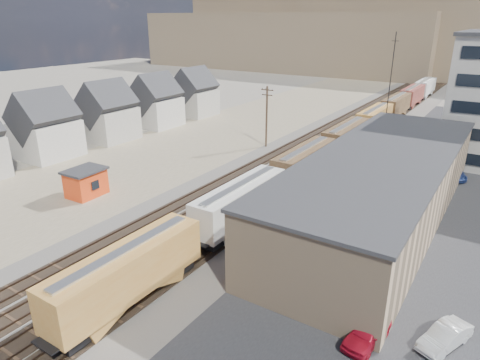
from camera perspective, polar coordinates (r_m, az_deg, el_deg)
The scene contains 15 objects.
ground at distance 37.04m, azimuth -18.46°, elevation -13.42°, with size 300.00×300.00×0.00m, color #6B6356.
ballast_bed at distance 75.31m, azimuth 12.18°, elevation 4.84°, with size 18.00×200.00×0.06m, color #4C4742.
dirt_yard at distance 76.31m, azimuth -4.83°, elevation 5.44°, with size 24.00×180.00×0.03m, color #73664F.
asphalt_lot at distance 56.81m, azimuth 27.39°, elevation -2.42°, with size 26.00×120.00×0.04m, color #232326.
rail_tracks at distance 75.47m, azimuth 11.79°, elevation 4.97°, with size 11.40×200.00×0.24m.
freight_train at distance 76.37m, azimuth 15.88°, elevation 6.88°, with size 3.00×119.74×4.46m.
warehouse at distance 47.22m, azimuth 18.24°, elevation -0.76°, with size 12.40×40.40×7.25m.
utility_pole_north at distance 70.46m, azimuth 3.57°, elevation 8.60°, with size 2.20×0.32×10.00m.
radio_mast at distance 81.11m, azimuth 19.35°, elevation 11.86°, with size 1.20×0.16×18.00m.
townhouse_row at distance 74.94m, azimuth -20.72°, elevation 7.29°, with size 8.15×68.16×10.47m.
hills_north at distance 187.72m, azimuth 26.52°, elevation 16.93°, with size 265.00×80.00×32.00m.
maintenance_shed at distance 54.44m, azimuth -19.86°, elevation -0.28°, with size 3.75×4.75×3.38m.
parked_car_red at distance 31.05m, azimuth 16.59°, elevation -18.91°, with size 1.82×4.53×1.54m, color #B21024.
parked_car_white at distance 32.54m, azimuth 25.64°, elevation -18.34°, with size 1.52×4.36×1.44m, color silver.
parked_car_blue at distance 63.88m, azimuth 26.69°, elevation 0.79°, with size 2.37×5.13×1.43m, color navy.
Camera 1 is at (25.29, -18.01, 20.19)m, focal length 32.00 mm.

